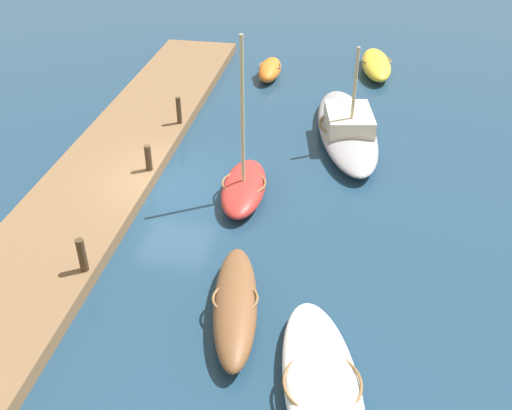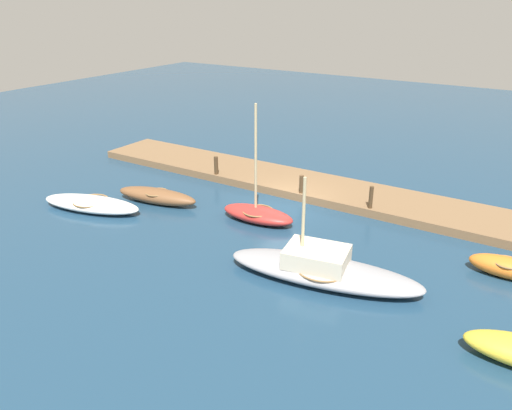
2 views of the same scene
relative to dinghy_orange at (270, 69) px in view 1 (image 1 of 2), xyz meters
name	(u,v)px [view 1 (image 1 of 2)]	position (x,y,z in m)	size (l,w,h in m)	color
ground_plane	(172,187)	(10.48, -1.77, -0.40)	(84.00, 84.00, 0.00)	navy
dock_platform	(104,175)	(10.48, -4.24, -0.19)	(27.72, 3.71, 0.42)	brown
dinghy_orange	(270,69)	(0.00, 0.00, 0.00)	(2.72, 1.10, 0.79)	orange
rowboat_brown	(235,304)	(16.23, 1.69, -0.01)	(4.61, 1.91, 0.78)	brown
sailboat_grey	(347,128)	(5.79, 4.00, 0.08)	(7.67, 3.45, 4.00)	#939399
rowboat_yellow	(376,64)	(-1.55, 5.05, 0.02)	(4.21, 1.78, 0.83)	gold
motorboat_white	(322,387)	(18.39, 4.10, -0.08)	(5.57, 2.90, 0.63)	white
rowboat_red	(244,186)	(10.66, 0.82, 0.01)	(3.69, 1.62, 5.59)	#B72D28
mooring_post_west	(179,110)	(6.43, -2.64, 0.57)	(0.20, 0.20, 1.10)	#47331E
mooring_post_mid_west	(148,158)	(10.18, -2.64, 0.49)	(0.23, 0.23, 0.94)	#47331E
mooring_post_mid_east	(82,255)	(15.66, -2.64, 0.53)	(0.23, 0.23, 1.02)	#47331E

